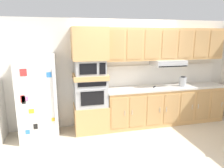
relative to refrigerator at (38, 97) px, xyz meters
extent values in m
plane|color=beige|center=(2.01, -0.68, -0.88)|extent=(9.60, 9.60, 0.00)
cube|color=silver|center=(2.01, 0.43, 0.37)|extent=(6.20, 0.12, 2.50)
cube|color=white|center=(0.00, 0.00, 0.00)|extent=(0.76, 0.70, 1.76)
cylinder|color=silver|center=(0.33, -0.37, 0.10)|extent=(0.02, 0.02, 1.10)
cube|color=red|center=(-0.25, -0.35, 0.08)|extent=(0.06, 0.01, 0.14)
cube|color=#337FDB|center=(-0.21, -0.35, -0.59)|extent=(0.08, 0.01, 0.09)
cube|color=#337FDB|center=(0.26, -0.35, 0.52)|extent=(0.09, 0.01, 0.10)
cube|color=black|center=(-0.05, -0.35, -0.49)|extent=(0.08, 0.01, 0.11)
cube|color=gold|center=(0.29, -0.35, -0.38)|extent=(0.07, 0.01, 0.07)
cube|color=white|center=(0.13, -0.35, 0.04)|extent=(0.05, 0.01, 0.07)
cube|color=black|center=(-0.23, -0.35, 0.07)|extent=(0.07, 0.01, 0.16)
cube|color=gold|center=(-0.10, -0.35, -0.17)|extent=(0.10, 0.01, 0.08)
cube|color=pink|center=(-0.20, -0.35, 0.08)|extent=(0.12, 0.01, 0.09)
cube|color=red|center=(-0.18, -0.35, 0.58)|extent=(0.12, 0.01, 0.13)
cube|color=tan|center=(1.10, 0.07, -0.58)|extent=(0.74, 0.62, 0.60)
cube|color=#A8AAAF|center=(1.10, 0.07, 0.02)|extent=(0.70, 0.58, 0.60)
cube|color=black|center=(1.10, -0.23, -0.04)|extent=(0.49, 0.01, 0.30)
cube|color=black|center=(1.10, -0.23, 0.26)|extent=(0.60, 0.01, 0.09)
cylinder|color=#A8AAAF|center=(1.10, -0.25, 0.15)|extent=(0.56, 0.02, 0.02)
cube|color=tan|center=(1.10, 0.07, 0.37)|extent=(0.74, 0.62, 0.10)
cube|color=#A8AAAF|center=(1.10, 0.07, 0.58)|extent=(0.64, 0.53, 0.32)
cube|color=black|center=(1.03, -0.20, 0.58)|extent=(0.35, 0.01, 0.22)
cube|color=black|center=(1.32, -0.20, 0.58)|extent=(0.13, 0.01, 0.24)
cube|color=tan|center=(1.10, 0.07, 1.08)|extent=(0.74, 0.62, 0.68)
cube|color=tan|center=(2.95, 0.07, -0.44)|extent=(2.96, 0.60, 0.88)
cube|color=tan|center=(1.68, -0.24, -0.42)|extent=(0.35, 0.01, 0.70)
cylinder|color=#BCBCC1|center=(1.81, -0.25, -0.42)|extent=(0.01, 0.01, 0.12)
cube|color=tan|center=(2.10, -0.24, -0.42)|extent=(0.35, 0.01, 0.70)
cylinder|color=#BCBCC1|center=(1.98, -0.25, -0.42)|extent=(0.01, 0.01, 0.12)
cube|color=tan|center=(2.52, -0.24, -0.42)|extent=(0.35, 0.01, 0.70)
cylinder|color=#BCBCC1|center=(2.65, -0.25, -0.42)|extent=(0.01, 0.01, 0.12)
cube|color=tan|center=(2.95, -0.24, -0.42)|extent=(0.35, 0.01, 0.70)
cylinder|color=#BCBCC1|center=(2.82, -0.25, -0.42)|extent=(0.01, 0.01, 0.12)
cube|color=tan|center=(3.37, -0.24, -0.42)|extent=(0.35, 0.01, 0.70)
cylinder|color=#BCBCC1|center=(3.50, -0.25, -0.42)|extent=(0.01, 0.01, 0.12)
cube|color=tan|center=(3.79, -0.24, -0.42)|extent=(0.35, 0.01, 0.70)
cylinder|color=#BCBCC1|center=(3.66, -0.25, -0.42)|extent=(0.01, 0.01, 0.12)
cube|color=tan|center=(4.21, -0.24, -0.42)|extent=(0.35, 0.01, 0.70)
cylinder|color=#BCBCC1|center=(4.34, -0.25, -0.42)|extent=(0.01, 0.01, 0.12)
cube|color=beige|center=(2.95, 0.07, 0.02)|extent=(3.00, 0.64, 0.04)
cube|color=silver|center=(2.95, 0.36, 0.29)|extent=(3.00, 0.02, 0.50)
cube|color=tan|center=(2.95, 0.20, 1.05)|extent=(2.96, 0.34, 0.74)
cube|color=#A8AAAF|center=(3.00, 0.13, 0.61)|extent=(0.76, 0.48, 0.14)
cube|color=black|center=(3.00, -0.09, 0.55)|extent=(0.72, 0.04, 0.02)
cube|color=tan|center=(1.68, 0.02, 1.05)|extent=(0.35, 0.01, 0.63)
cube|color=tan|center=(2.10, 0.02, 1.05)|extent=(0.35, 0.01, 0.63)
cube|color=tan|center=(2.52, 0.02, 1.05)|extent=(0.35, 0.01, 0.63)
cube|color=tan|center=(2.95, 0.02, 1.05)|extent=(0.35, 0.01, 0.63)
cube|color=tan|center=(3.37, 0.02, 1.05)|extent=(0.35, 0.01, 0.63)
cube|color=tan|center=(3.79, 0.02, 1.05)|extent=(0.35, 0.01, 0.63)
cube|color=tan|center=(4.21, 0.02, 1.05)|extent=(0.35, 0.01, 0.63)
cylinder|color=black|center=(2.64, 0.07, 0.05)|extent=(0.09, 0.09, 0.03)
cylinder|color=silver|center=(2.72, -0.01, 0.05)|extent=(0.09, 0.09, 0.01)
cylinder|color=#A8AAAF|center=(3.36, 0.02, 0.15)|extent=(0.17, 0.17, 0.22)
cylinder|color=black|center=(3.36, 0.02, 0.27)|extent=(0.10, 0.10, 0.02)
camera|label=1|loc=(0.48, -4.41, 1.23)|focal=33.58mm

